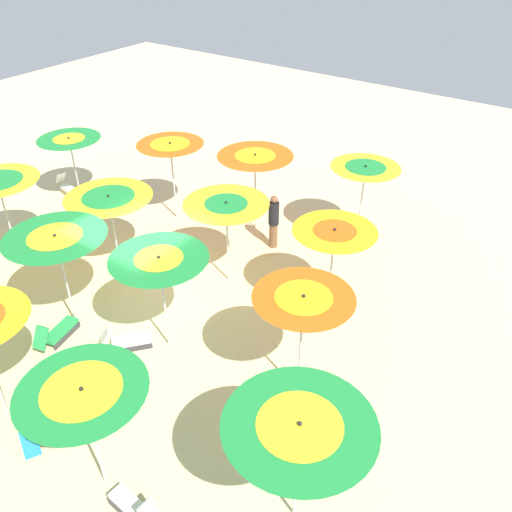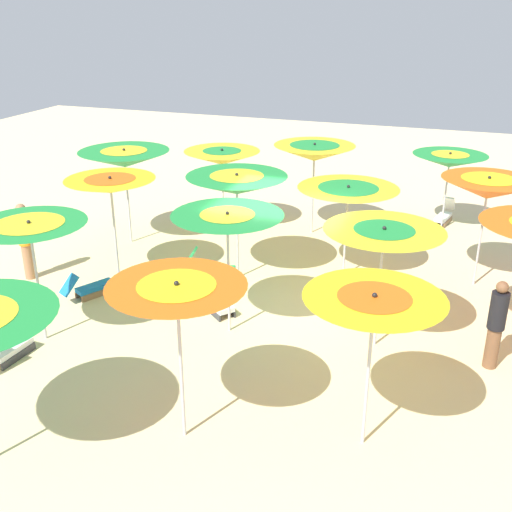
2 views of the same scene
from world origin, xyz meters
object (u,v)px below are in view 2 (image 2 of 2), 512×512
object	(u,v)px
beach_umbrella_5	(237,185)
lounger_4	(211,268)
beach_umbrella_7	(177,297)
lounger_0	(91,287)
beach_umbrella_11	(373,310)
beachgoer_1	(496,323)
beach_umbrella_2	(30,231)
lounger_1	(7,350)
beachgoer_0	(25,240)
beach_umbrella_4	(222,157)
beach_umbrella_13	(488,188)
beach_umbrella_0	(125,159)
beach_umbrella_9	(348,195)
beach_umbrella_10	(384,238)
beach_umbrella_8	(314,153)
lounger_3	(444,215)
beach_umbrella_6	(228,224)
beach_umbrella_12	(450,161)
lounger_2	(216,301)
beach_umbrella_1	(111,186)

from	to	relation	value
beach_umbrella_5	lounger_4	distance (m)	2.11
beach_umbrella_7	lounger_0	size ratio (longest dim) A/B	2.10
beach_umbrella_11	beachgoer_1	world-z (taller)	beach_umbrella_11
beach_umbrella_2	beach_umbrella_7	size ratio (longest dim) A/B	0.95
beach_umbrella_5	lounger_1	world-z (taller)	beach_umbrella_5
beachgoer_0	beach_umbrella_4	bearing A→B (deg)	25.80
beachgoer_1	beach_umbrella_13	bearing A→B (deg)	39.23
beach_umbrella_2	beachgoer_0	size ratio (longest dim) A/B	1.33
beach_umbrella_0	beach_umbrella_9	world-z (taller)	beach_umbrella_0
beach_umbrella_4	beachgoer_0	world-z (taller)	beach_umbrella_4
beach_umbrella_4	lounger_1	bearing A→B (deg)	171.86
beach_umbrella_2	lounger_0	bearing A→B (deg)	6.04
beach_umbrella_10	lounger_0	world-z (taller)	beach_umbrella_10
lounger_4	beach_umbrella_9	bearing A→B (deg)	7.66
beach_umbrella_2	beach_umbrella_11	distance (m)	6.31
beach_umbrella_2	beach_umbrella_5	bearing A→B (deg)	-32.92
beach_umbrella_7	lounger_4	xyz separation A→B (m)	(5.31, 1.86, -2.07)
beach_umbrella_7	lounger_0	world-z (taller)	beach_umbrella_7
beach_umbrella_8	lounger_1	distance (m)	9.08
beach_umbrella_8	lounger_3	size ratio (longest dim) A/B	2.11
beach_umbrella_4	beach_umbrella_6	distance (m)	5.65
beach_umbrella_11	beach_umbrella_12	bearing A→B (deg)	-2.69
beach_umbrella_2	lounger_4	xyz separation A→B (m)	(3.65, -1.85, -1.96)
lounger_1	lounger_2	distance (m)	4.09
beach_umbrella_8	beach_umbrella_9	bearing A→B (deg)	-150.57
beach_umbrella_1	beach_umbrella_4	distance (m)	3.99
lounger_1	beachgoer_1	bearing A→B (deg)	-67.78
beach_umbrella_2	beachgoer_1	xyz separation A→B (m)	(1.79, -7.98, -1.31)
beach_umbrella_7	lounger_2	size ratio (longest dim) A/B	2.32
beach_umbrella_1	beach_umbrella_10	distance (m)	6.09
beach_umbrella_0	beachgoer_1	xyz separation A→B (m)	(-3.19, -9.01, -1.39)
beach_umbrella_0	beach_umbrella_1	size ratio (longest dim) A/B	1.02
beach_umbrella_7	beach_umbrella_8	world-z (taller)	beach_umbrella_7
beach_umbrella_4	beach_umbrella_11	xyz separation A→B (m)	(-7.59, -5.29, 0.11)
beach_umbrella_5	beach_umbrella_6	distance (m)	2.47
beach_umbrella_1	beachgoer_0	world-z (taller)	beach_umbrella_1
lounger_2	lounger_3	size ratio (longest dim) A/B	0.92
beach_umbrella_9	beachgoer_1	world-z (taller)	beach_umbrella_9
beachgoer_1	lounger_4	bearing A→B (deg)	106.72
beach_umbrella_5	beach_umbrella_12	world-z (taller)	beach_umbrella_5
beach_umbrella_13	lounger_2	bearing A→B (deg)	121.51
beach_umbrella_5	beachgoer_0	size ratio (longest dim) A/B	1.39
beach_umbrella_9	beach_umbrella_10	bearing A→B (deg)	-157.23
beach_umbrella_4	beach_umbrella_6	world-z (taller)	beach_umbrella_6
beach_umbrella_7	beach_umbrella_11	size ratio (longest dim) A/B	1.04
lounger_0	beachgoer_1	xyz separation A→B (m)	(-0.05, -8.17, 0.65)
lounger_0	lounger_4	size ratio (longest dim) A/B	0.97
beach_umbrella_0	beach_umbrella_5	bearing A→B (deg)	-108.57
beach_umbrella_9	beach_umbrella_13	distance (m)	2.95
beach_umbrella_8	beach_umbrella_10	bearing A→B (deg)	-154.02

